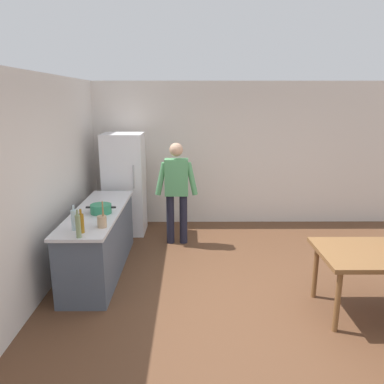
{
  "coord_description": "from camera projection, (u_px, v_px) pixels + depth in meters",
  "views": [
    {
      "loc": [
        -0.73,
        -4.11,
        2.4
      ],
      "look_at": [
        -0.7,
        1.42,
        1.0
      ],
      "focal_mm": 34.88,
      "sensor_mm": 36.0,
      "label": 1
    }
  ],
  "objects": [
    {
      "name": "kitchen_counter",
      "position": [
        100.0,
        241.0,
        5.23
      ],
      "size": [
        0.64,
        2.2,
        0.9
      ],
      "color": "#4C5666",
      "rests_on": "ground_plane"
    },
    {
      "name": "wall_left",
      "position": [
        33.0,
        189.0,
        4.42
      ],
      "size": [
        0.12,
        5.6,
        2.7
      ],
      "primitive_type": "cube",
      "color": "silver",
      "rests_on": "ground_plane"
    },
    {
      "name": "wall_back",
      "position": [
        228.0,
        154.0,
        7.15
      ],
      "size": [
        6.4,
        0.12,
        2.7
      ],
      "primitive_type": "cube",
      "color": "silver",
      "rests_on": "ground_plane"
    },
    {
      "name": "person",
      "position": [
        177.0,
        187.0,
        6.12
      ],
      "size": [
        0.7,
        0.22,
        1.7
      ],
      "color": "#1E1E2D",
      "rests_on": "ground_plane"
    },
    {
      "name": "cooking_pot",
      "position": [
        101.0,
        209.0,
        4.97
      ],
      "size": [
        0.4,
        0.28,
        0.12
      ],
      "color": "#2D845B",
      "rests_on": "kitchen_counter"
    },
    {
      "name": "bottle_oil_amber",
      "position": [
        81.0,
        223.0,
        4.23
      ],
      "size": [
        0.06,
        0.06,
        0.28
      ],
      "color": "#996619",
      "rests_on": "kitchen_counter"
    },
    {
      "name": "bottle_vinegar_tall",
      "position": [
        78.0,
        226.0,
        4.08
      ],
      "size": [
        0.06,
        0.06,
        0.32
      ],
      "color": "gray",
      "rests_on": "kitchen_counter"
    },
    {
      "name": "ground_plane",
      "position": [
        250.0,
        299.0,
        4.57
      ],
      "size": [
        14.0,
        14.0,
        0.0
      ],
      "primitive_type": "plane",
      "color": "brown"
    },
    {
      "name": "bottle_water_clear",
      "position": [
        74.0,
        220.0,
        4.32
      ],
      "size": [
        0.07,
        0.07,
        0.3
      ],
      "color": "silver",
      "rests_on": "kitchen_counter"
    },
    {
      "name": "dining_table",
      "position": [
        382.0,
        258.0,
        4.13
      ],
      "size": [
        1.4,
        0.9,
        0.75
      ],
      "color": "brown",
      "rests_on": "ground_plane"
    },
    {
      "name": "refrigerator",
      "position": [
        125.0,
        184.0,
        6.67
      ],
      "size": [
        0.7,
        0.67,
        1.8
      ],
      "color": "white",
      "rests_on": "ground_plane"
    },
    {
      "name": "utensil_jar",
      "position": [
        102.0,
        221.0,
        4.42
      ],
      "size": [
        0.11,
        0.11,
        0.32
      ],
      "color": "tan",
      "rests_on": "kitchen_counter"
    }
  ]
}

